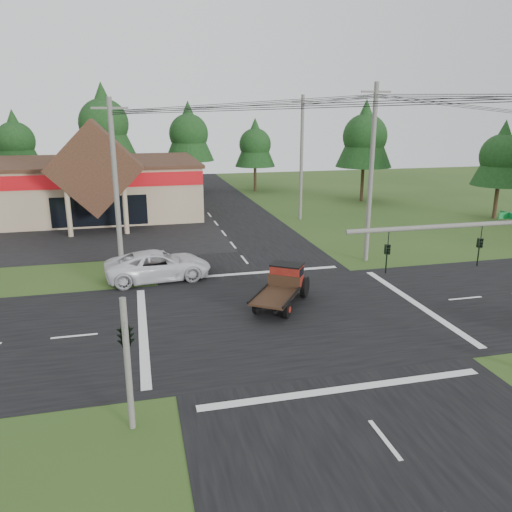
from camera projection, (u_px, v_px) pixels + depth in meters
name	position (u px, v px, depth m)	size (l,w,h in m)	color
ground	(288.00, 316.00, 24.59)	(120.00, 120.00, 0.00)	#2A491A
road_ns	(288.00, 316.00, 24.59)	(12.00, 120.00, 0.02)	black
road_ew	(288.00, 316.00, 24.59)	(120.00, 12.00, 0.02)	black
parking_apron	(46.00, 240.00, 39.15)	(28.00, 14.00, 0.02)	black
cvs_building	(41.00, 187.00, 47.86)	(30.40, 18.20, 9.19)	tan
traffic_signal_mast	(509.00, 266.00, 17.69)	(8.12, 0.24, 7.00)	#595651
traffic_signal_corner	(125.00, 323.00, 15.08)	(0.53, 2.48, 4.40)	#595651
utility_pole_nw	(116.00, 189.00, 28.76)	(2.00, 0.30, 10.50)	#595651
utility_pole_ne	(371.00, 173.00, 32.25)	(2.00, 0.30, 11.50)	#595651
utility_pole_n	(301.00, 157.00, 45.37)	(2.00, 0.30, 11.20)	#595651
tree_row_b	(15.00, 139.00, 57.41)	(5.60, 5.60, 10.10)	#332316
tree_row_c	(103.00, 121.00, 58.19)	(7.28, 7.28, 13.13)	#332316
tree_row_d	(189.00, 132.00, 61.77)	(6.16, 6.16, 11.11)	#332316
tree_row_e	(255.00, 143.00, 62.09)	(5.04, 5.04, 9.09)	#332316
tree_side_ne	(365.00, 134.00, 54.66)	(6.16, 6.16, 11.11)	#332316
tree_side_e_near	(502.00, 154.00, 45.64)	(5.04, 5.04, 9.09)	#332316
antique_flatbed_truck	(281.00, 287.00, 25.62)	(1.85, 4.85, 2.03)	#5F100D
white_pickup	(158.00, 265.00, 29.80)	(2.87, 6.21, 1.73)	silver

